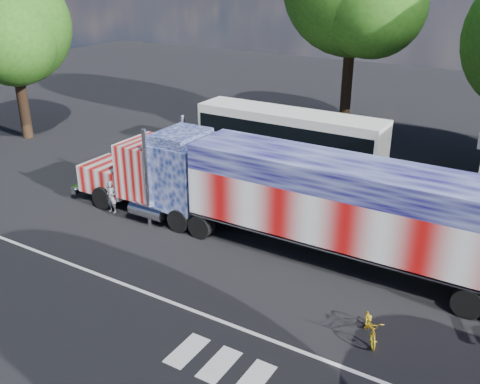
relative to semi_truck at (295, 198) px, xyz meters
The scene contains 7 objects.
ground 4.53m from the semi_truck, 134.97° to the right, with size 100.00×100.00×0.00m, color black.
lane_markings 7.00m from the semi_truck, 98.98° to the right, with size 30.00×2.67×0.01m.
semi_truck is the anchor object (origin of this frame).
coach_bus 10.24m from the semi_truck, 117.48° to the left, with size 11.28×2.63×3.28m.
woman 9.25m from the semi_truck, behind, with size 0.58×0.38×1.60m, color slate.
bicycle 6.46m from the semi_truck, 40.29° to the right, with size 0.58×1.67×0.88m, color gold.
tree_w_a 23.56m from the semi_truck, 168.17° to the left, with size 7.97×7.59×11.25m.
Camera 1 is at (11.10, -15.33, 11.02)m, focal length 40.00 mm.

